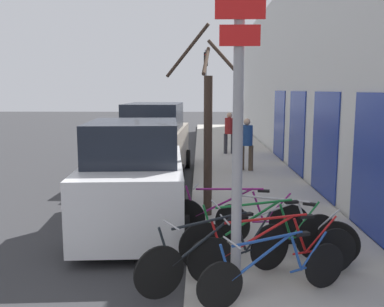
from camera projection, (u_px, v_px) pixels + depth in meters
The scene contains 16 objects.
ground_plane at pixel (162, 179), 13.28m from camera, with size 80.00×80.00×0.00m, color #333335.
sidewalk_curb at pixel (237, 161), 15.99m from camera, with size 3.20×32.00×0.15m.
building_facade at pixel (288, 76), 15.39m from camera, with size 0.23×32.00×6.50m.
signpost at pixel (238, 139), 5.15m from camera, with size 0.58×0.15×3.78m.
bicycle_0 at pixel (275, 271), 5.33m from camera, with size 1.97×0.89×0.83m.
bicycle_1 at pixel (219, 255), 5.73m from camera, with size 2.12×1.27×0.94m.
bicycle_2 at pixel (275, 251), 5.87m from camera, with size 2.41×0.65×0.91m.
bicycle_3 at pixel (262, 238), 6.34m from camera, with size 2.46×0.69×0.99m.
bicycle_4 at pixel (281, 229), 6.84m from camera, with size 2.08×1.29×0.91m.
bicycle_5 at pixel (237, 218), 7.36m from camera, with size 2.45×0.57×0.95m.
parked_car_0 at pixel (135, 180), 8.40m from camera, with size 2.27×4.23×2.15m.
parked_car_1 at pixel (155, 143), 13.46m from camera, with size 2.16×4.82×2.32m.
pedestrian_near at pixel (247, 140), 13.73m from camera, with size 0.43×0.37×1.68m.
pedestrian_far at pixel (229, 130), 17.34m from camera, with size 0.44×0.37×1.68m.
street_tree at pixel (207, 133), 8.68m from camera, with size 1.53×1.53×3.90m.
traffic_light at pixel (206, 83), 20.95m from camera, with size 0.20×0.30×4.50m.
Camera 1 is at (1.19, -1.80, 2.75)m, focal length 40.00 mm.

